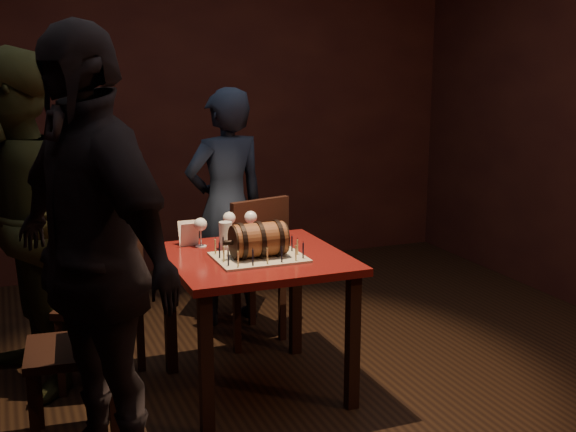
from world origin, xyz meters
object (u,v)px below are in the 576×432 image
Objects in this scene: wine_glass_mid at (229,219)px; person_left_rear at (16,226)px; chair_left_rear at (113,293)px; wine_glass_left at (201,226)px; pub_table at (256,275)px; person_back at (226,207)px; person_left_front at (90,262)px; barrel_cake at (259,240)px; chair_left_front at (89,333)px; chair_back at (251,262)px; wine_glass_right at (251,219)px; pint_of_ale at (226,236)px.

wine_glass_mid is 1.12m from person_left_rear.
wine_glass_mid is 0.74m from chair_left_rear.
pub_table is at bearing -50.53° from wine_glass_left.
person_left_front is (-1.06, -1.61, 0.16)m from person_back.
wine_glass_left is (-0.21, 0.34, 0.02)m from barrel_cake.
chair_left_front is (-0.85, -0.57, -0.34)m from wine_glass_mid.
wine_glass_left is 1.00× the size of wine_glass_mid.
chair_left_front is 0.51× the size of person_left_rear.
chair_left_rear is 0.59m from chair_left_front.
wine_glass_left is 0.66m from chair_back.
chair_back is at bearing 74.27° from barrel_cake.
chair_left_rear is 0.49× the size of person_left_front.
person_left_rear is (-0.93, 0.18, 0.04)m from wine_glass_left.
person_back is at bearing 124.33° from person_left_front.
wine_glass_right is 0.85m from chair_left_rear.
person_left_rear is 1.02m from person_left_front.
barrel_cake is 0.81m from chair_back.
wine_glass_right is at bearing 71.54° from person_left_rear.
barrel_cake is 0.17× the size of person_left_front.
person_back is at bearing 81.38° from barrel_cake.
person_back is (0.28, 0.90, -0.04)m from pint_of_ale.
pub_table is 1.09m from person_back.
person_left_front reaches higher than pub_table.
pint_of_ale is at bearing -17.36° from chair_left_rear.
chair_left_rear is (-0.47, 0.08, -0.35)m from wine_glass_left.
chair_back is at bearing 84.93° from person_left_rear.
wine_glass_left is at bearing -167.34° from wine_glass_right.
chair_back is at bearing 71.21° from wine_glass_right.
chair_left_front is 0.49× the size of person_left_front.
chair_left_front is (-1.08, -0.85, 0.00)m from chair_back.
wine_glass_right is at bearing 73.93° from person_back.
wine_glass_mid is at bearing 1.11° from chair_left_rear.
chair_left_front is at bearing -150.68° from wine_glass_right.
person_back reaches higher than chair_back.
wine_glass_right is (0.09, 0.34, 0.23)m from pub_table.
barrel_cake is 0.35× the size of chair_left_front.
wine_glass_mid is at bearing 94.85° from pub_table.
pub_table is at bearing -56.54° from pint_of_ale.
wine_glass_left is 1.07× the size of pint_of_ale.
chair_left_rear is 0.51× the size of person_left_rear.
person_back is at bearing 93.75° from chair_back.
wine_glass_mid is 0.21m from pint_of_ale.
person_left_front is at bearing -133.59° from wine_glass_mid.
person_left_front reaches higher than wine_glass_left.
pint_of_ale is 0.64m from chair_back.
person_left_front reaches higher than pint_of_ale.
person_left_front is (-0.89, -0.54, 0.31)m from pub_table.
pub_table is at bearing -104.82° from wine_glass_right.
chair_left_front is (-0.88, -0.21, -0.12)m from pub_table.
person_back is at bearing 84.08° from wine_glass_right.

